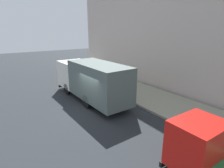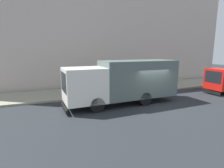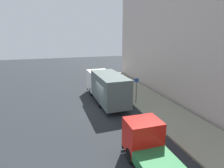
{
  "view_description": "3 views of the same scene",
  "coord_description": "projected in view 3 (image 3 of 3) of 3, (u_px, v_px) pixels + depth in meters",
  "views": [
    {
      "loc": [
        -5.53,
        -10.4,
        5.43
      ],
      "look_at": [
        1.63,
        0.12,
        1.61
      ],
      "focal_mm": 28.93,
      "sensor_mm": 36.0,
      "label": 1
    },
    {
      "loc": [
        -10.67,
        7.3,
        3.8
      ],
      "look_at": [
        1.51,
        2.45,
        1.37
      ],
      "focal_mm": 28.6,
      "sensor_mm": 36.0,
      "label": 2
    },
    {
      "loc": [
        -4.06,
        -15.77,
        6.93
      ],
      "look_at": [
        1.52,
        2.13,
        1.77
      ],
      "focal_mm": 29.62,
      "sensor_mm": 36.0,
      "label": 3
    }
  ],
  "objects": [
    {
      "name": "sidewalk",
      "position": [
        151.0,
        102.0,
        18.95
      ],
      "size": [
        4.15,
        30.0,
        0.15
      ],
      "primitive_type": "cube",
      "color": "gray",
      "rests_on": "ground"
    },
    {
      "name": "building_facade",
      "position": [
        178.0,
        38.0,
        18.0
      ],
      "size": [
        0.5,
        30.0,
        12.92
      ],
      "primitive_type": "cube",
      "color": "#C2B1A9",
      "rests_on": "ground"
    },
    {
      "name": "pedestrian_walking",
      "position": [
        127.0,
        82.0,
        23.15
      ],
      "size": [
        0.37,
        0.37,
        1.7
      ],
      "rotation": [
        0.0,
        0.0,
        1.58
      ],
      "color": "#4D4058",
      "rests_on": "sidewalk"
    },
    {
      "name": "street_sign_post",
      "position": [
        136.0,
        88.0,
        18.34
      ],
      "size": [
        0.44,
        0.08,
        2.57
      ],
      "color": "#4C5156",
      "rests_on": "sidewalk"
    },
    {
      "name": "small_flatbed_truck",
      "position": [
        151.0,
        150.0,
        9.65
      ],
      "size": [
        1.98,
        5.03,
        2.26
      ],
      "rotation": [
        0.0,
        0.0,
        -0.01
      ],
      "color": "red",
      "rests_on": "ground"
    },
    {
      "name": "ground",
      "position": [
        103.0,
        109.0,
        17.51
      ],
      "size": [
        80.0,
        80.0,
        0.0
      ],
      "primitive_type": "plane",
      "color": "#25292D"
    },
    {
      "name": "large_utility_truck",
      "position": [
        106.0,
        86.0,
        18.99
      ],
      "size": [
        2.61,
        8.37,
        3.13
      ],
      "rotation": [
        0.0,
        0.0,
        0.03
      ],
      "color": "white",
      "rests_on": "ground"
    }
  ]
}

